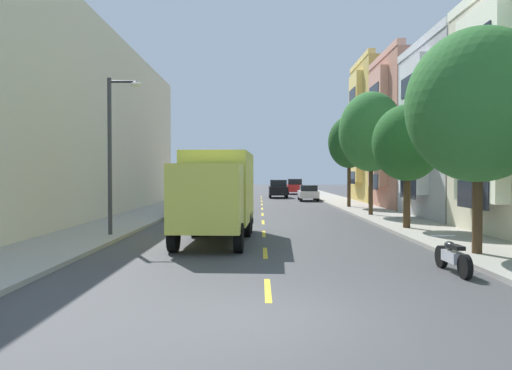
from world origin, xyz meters
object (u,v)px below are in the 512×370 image
object	(u,v)px
parked_suv_sky	(228,186)
parked_suv_teal	(204,195)
street_tree_third	(371,132)
parked_suv_red	(295,186)
street_tree_farthest	(349,142)
parked_hatchback_white	(308,193)
street_lamp	(114,143)
street_tree_nearest	(478,105)
parked_motorcycle	(452,257)
parked_hatchback_forest	(191,204)
delivery_box_truck	(217,190)
moving_black_sedan	(278,189)
street_tree_second	(407,143)

from	to	relation	value
parked_suv_sky	parked_suv_teal	world-z (taller)	same
street_tree_third	parked_suv_red	distance (m)	33.72
street_tree_farthest	parked_hatchback_white	xyz separation A→B (m)	(-1.99, 10.17, -4.12)
parked_hatchback_white	parked_suv_teal	bearing A→B (deg)	-129.77
parked_suv_red	parked_suv_teal	bearing A→B (deg)	-107.77
street_lamp	parked_suv_red	size ratio (longest dim) A/B	1.27
street_tree_nearest	parked_motorcycle	bearing A→B (deg)	-125.68
parked_motorcycle	parked_suv_teal	bearing A→B (deg)	111.18
street_tree_third	parked_suv_sky	xyz separation A→B (m)	(-10.68, 34.50, -4.05)
parked_suv_sky	parked_hatchback_forest	xyz separation A→B (m)	(0.02, -34.64, -0.23)
street_tree_nearest	parked_motorcycle	world-z (taller)	street_tree_nearest
delivery_box_truck	moving_black_sedan	world-z (taller)	delivery_box_truck
street_tree_second	parked_suv_red	bearing A→B (deg)	93.00
street_lamp	parked_suv_red	distance (m)	44.33
street_tree_third	parked_suv_red	xyz separation A→B (m)	(-2.12, 33.41, -4.05)
parked_suv_sky	parked_motorcycle	size ratio (longest dim) A/B	2.36
street_lamp	delivery_box_truck	distance (m)	4.58
street_lamp	parked_suv_teal	distance (m)	16.77
parked_hatchback_white	parked_suv_red	distance (m)	16.20
street_tree_second	parked_hatchback_white	xyz separation A→B (m)	(-1.99, 24.26, -3.16)
street_tree_third	moving_black_sedan	xyz separation A→B (m)	(-4.60, 23.51, -4.05)
parked_suv_red	parked_motorcycle	size ratio (longest dim) A/B	2.36
street_lamp	parked_hatchback_forest	size ratio (longest dim) A/B	1.53
delivery_box_truck	street_tree_nearest	bearing A→B (deg)	-25.17
street_tree_nearest	parked_suv_sky	world-z (taller)	street_tree_nearest
parked_motorcycle	parked_suv_red	bearing A→B (deg)	90.54
street_tree_second	parked_hatchback_white	bearing A→B (deg)	94.69
street_tree_second	parked_hatchback_forest	bearing A→B (deg)	147.08
street_tree_third	street_tree_nearest	bearing A→B (deg)	-90.00
parked_hatchback_white	parked_suv_teal	xyz separation A→B (m)	(-8.65, -10.39, 0.23)
parked_suv_red	moving_black_sedan	bearing A→B (deg)	-104.07
street_tree_farthest	street_lamp	size ratio (longest dim) A/B	1.08
street_tree_farthest	parked_suv_red	size ratio (longest dim) A/B	1.37
street_tree_nearest	street_tree_farthest	distance (m)	21.13
parked_suv_sky	parked_suv_teal	xyz separation A→B (m)	(0.04, -27.68, 0.00)
parked_hatchback_forest	parked_motorcycle	size ratio (longest dim) A/B	1.97
parked_suv_sky	parked_hatchback_forest	distance (m)	34.64
parked_hatchback_forest	parked_motorcycle	bearing A→B (deg)	-60.98
street_tree_third	street_lamp	world-z (taller)	street_tree_third
street_tree_farthest	parked_suv_red	world-z (taller)	street_tree_farthest
street_tree_third	moving_black_sedan	bearing A→B (deg)	101.07
street_tree_third	parked_suv_red	size ratio (longest dim) A/B	1.50
street_tree_second	parked_hatchback_white	world-z (taller)	street_tree_second
delivery_box_truck	moving_black_sedan	distance (m)	33.95
street_tree_nearest	parked_hatchback_white	bearing A→B (deg)	93.64
street_tree_second	parked_hatchback_white	distance (m)	24.54
street_tree_nearest	parked_suv_teal	size ratio (longest dim) A/B	1.40
moving_black_sedan	parked_hatchback_white	bearing A→B (deg)	-67.50
street_tree_third	delivery_box_truck	xyz separation A→B (m)	(-8.19, -10.24, -3.12)
street_tree_second	parked_hatchback_forest	xyz separation A→B (m)	(-10.66, 6.90, -3.16)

